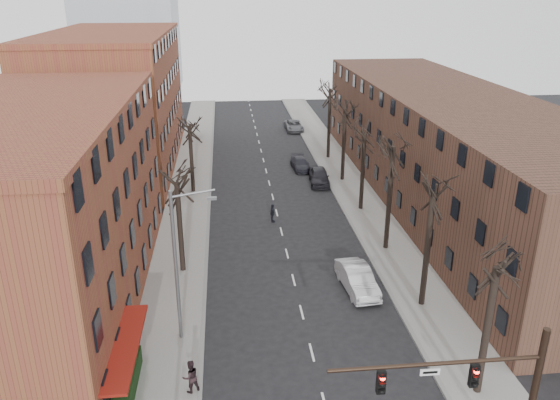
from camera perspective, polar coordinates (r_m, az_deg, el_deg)
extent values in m
cube|color=gray|center=(54.89, -9.40, 1.21)|extent=(4.00, 90.00, 0.15)
cube|color=gray|center=(56.12, 7.12, 1.79)|extent=(4.00, 90.00, 0.15)
cube|color=brown|center=(35.93, -24.48, -1.34)|extent=(12.00, 26.00, 12.00)
cube|color=brown|center=(62.73, -16.77, 9.69)|extent=(12.00, 28.00, 14.00)
cube|color=#4F3024|center=(52.54, 17.14, 5.27)|extent=(12.00, 50.00, 10.00)
cube|color=maroon|center=(29.68, -15.25, -18.54)|extent=(1.20, 7.00, 0.15)
cube|color=black|center=(28.54, -15.90, -18.80)|extent=(0.80, 6.00, 1.00)
cylinder|color=black|center=(21.30, 16.02, -16.13)|extent=(8.00, 0.16, 0.16)
cube|color=black|center=(22.24, 19.61, -16.90)|extent=(0.32, 0.22, 0.95)
cube|color=black|center=(21.10, 10.51, -18.21)|extent=(0.32, 0.22, 0.95)
cube|color=silver|center=(21.44, 15.41, -16.94)|extent=(0.75, 0.04, 0.28)
cylinder|color=slate|center=(30.20, -10.81, -7.07)|extent=(0.20, 0.20, 9.00)
cylinder|color=slate|center=(28.35, -9.19, 0.67)|extent=(2.39, 0.12, 0.46)
cube|color=slate|center=(28.40, -7.14, 0.18)|extent=(0.50, 0.22, 0.14)
imported|color=silver|center=(36.55, 8.08, -8.17)|extent=(2.18, 5.04, 1.61)
imported|color=black|center=(55.53, 4.12, 2.48)|extent=(2.27, 4.85, 1.60)
imported|color=black|center=(60.00, 2.15, 3.78)|extent=(2.05, 4.41, 1.25)
imported|color=#57595E|center=(76.85, 1.48, 7.77)|extent=(2.41, 5.07, 1.40)
imported|color=black|center=(28.20, -9.33, -17.74)|extent=(1.05, 0.96, 1.74)
imported|color=black|center=(46.31, -0.78, -1.38)|extent=(0.48, 0.98, 1.62)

